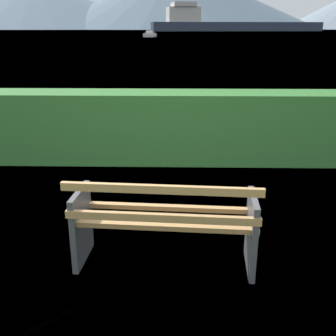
{
  "coord_description": "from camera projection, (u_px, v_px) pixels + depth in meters",
  "views": [
    {
      "loc": [
        0.1,
        -3.22,
        2.01
      ],
      "look_at": [
        0.0,
        1.14,
        0.51
      ],
      "focal_mm": 43.51,
      "sensor_mm": 36.0,
      "label": 1
    }
  ],
  "objects": [
    {
      "name": "hedge_row",
      "position": [
        171.0,
        127.0,
        6.38
      ],
      "size": [
        11.07,
        0.74,
        1.08
      ],
      "primitive_type": "cube",
      "color": "#387A33",
      "rests_on": "ground_plane"
    },
    {
      "name": "water_surface",
      "position": [
        178.0,
        31.0,
        294.79
      ],
      "size": [
        620.0,
        620.0,
        0.0
      ],
      "primitive_type": "plane",
      "color": "#7A99A8",
      "rests_on": "ground_plane"
    },
    {
      "name": "distant_hills",
      "position": [
        174.0,
        1.0,
        552.47
      ],
      "size": [
        780.36,
        385.38,
        81.79
      ],
      "color": "slate",
      "rests_on": "ground_plane"
    },
    {
      "name": "ground_plane",
      "position": [
        165.0,
        262.0,
        3.7
      ],
      "size": [
        1400.0,
        1400.0,
        0.0
      ],
      "primitive_type": "plane",
      "color": "#4C6B33"
    },
    {
      "name": "fishing_boat_near",
      "position": [
        150.0,
        35.0,
        92.66
      ],
      "size": [
        2.77,
        5.74,
        1.41
      ],
      "color": "silver",
      "rests_on": "water_surface"
    },
    {
      "name": "cargo_ship_large",
      "position": [
        224.0,
        23.0,
        245.47
      ],
      "size": [
        104.67,
        33.24,
        16.12
      ],
      "color": "#2D384C",
      "rests_on": "water_surface"
    },
    {
      "name": "park_bench",
      "position": [
        164.0,
        223.0,
        3.51
      ],
      "size": [
        1.62,
        0.68,
        0.87
      ],
      "color": "tan",
      "rests_on": "ground_plane"
    }
  ]
}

